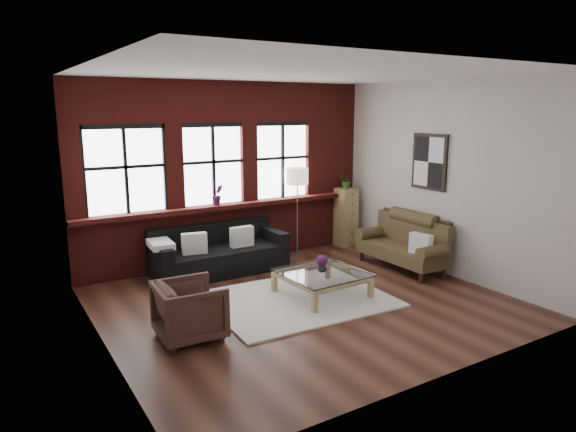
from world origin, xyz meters
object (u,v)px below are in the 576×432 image
dark_sofa (219,249)px  vase (322,267)px  coffee_table (322,284)px  floor_lamp (297,208)px  vintage_settee (401,243)px  armchair (190,310)px  drawer_chest (346,217)px

dark_sofa → vase: 2.00m
coffee_table → floor_lamp: 2.32m
vintage_settee → armchair: bearing=-170.2°
vintage_settee → drawer_chest: size_ratio=1.46×
armchair → coffee_table: 2.22m
vintage_settee → coffee_table: vintage_settee is taller
vintage_settee → drawer_chest: bearing=85.5°
coffee_table → floor_lamp: size_ratio=0.63×
vase → drawer_chest: bearing=45.4°
drawer_chest → armchair: bearing=-150.2°
vintage_settee → floor_lamp: floor_lamp is taller
dark_sofa → armchair: 2.56m
dark_sofa → coffee_table: bearing=-65.5°
vintage_settee → coffee_table: bearing=-169.3°
dark_sofa → coffee_table: dark_sofa is taller
vintage_settee → floor_lamp: 2.03m
coffee_table → drawer_chest: size_ratio=0.97×
coffee_table → drawer_chest: bearing=45.4°
vintage_settee → coffee_table: size_ratio=1.51×
armchair → coffee_table: size_ratio=0.68×
vase → floor_lamp: bearing=67.0°
coffee_table → floor_lamp: (0.86, 2.03, 0.72)m
armchair → coffee_table: bearing=-77.6°
armchair → vase: size_ratio=5.43×
dark_sofa → vase: size_ratio=15.64×
armchair → floor_lamp: floor_lamp is taller
drawer_chest → vintage_settee: bearing=-94.5°
floor_lamp → armchair: bearing=-142.1°
drawer_chest → floor_lamp: bearing=-176.8°
armchair → vintage_settee: bearing=-76.8°
coffee_table → vase: size_ratio=7.94×
dark_sofa → vintage_settee: size_ratio=1.30×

